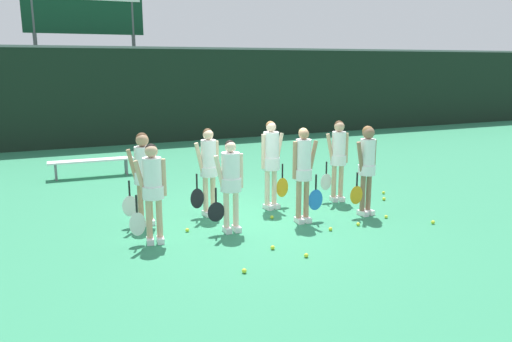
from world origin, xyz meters
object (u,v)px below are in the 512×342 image
at_px(player_3, 367,162).
at_px(tennis_ball_2, 358,224).
at_px(player_0, 152,186).
at_px(player_5, 208,165).
at_px(tennis_ball_4, 187,230).
at_px(bench_courtside, 91,162).
at_px(tennis_ball_7, 384,193).
at_px(tennis_ball_3, 272,217).
at_px(player_7, 338,154).
at_px(scoreboard, 85,24).
at_px(tennis_ball_10, 384,199).
at_px(player_4, 143,171).
at_px(tennis_ball_0, 306,255).
at_px(tennis_ball_5, 244,271).
at_px(player_2, 304,168).
at_px(tennis_ball_9, 386,217).
at_px(player_1, 230,179).
at_px(tennis_ball_8, 273,248).
at_px(tennis_ball_6, 330,229).
at_px(tennis_ball_1, 433,222).
at_px(player_6, 271,158).

bearing_deg(player_3, tennis_ball_2, -143.26).
bearing_deg(player_0, player_5, 47.19).
bearing_deg(tennis_ball_4, bench_courtside, 101.88).
relative_size(player_0, player_3, 0.95).
bearing_deg(player_5, tennis_ball_7, -8.11).
distance_m(tennis_ball_4, tennis_ball_7, 4.83).
relative_size(player_5, tennis_ball_3, 25.95).
relative_size(player_7, tennis_ball_7, 25.60).
distance_m(scoreboard, tennis_ball_10, 13.40).
xyz_separation_m(player_3, tennis_ball_7, (1.31, 1.11, -1.00)).
relative_size(player_4, tennis_ball_10, 23.55).
bearing_deg(player_3, tennis_ball_3, 155.93).
height_order(bench_courtside, tennis_ball_0, bench_courtside).
distance_m(player_3, tennis_ball_7, 1.99).
xyz_separation_m(player_4, tennis_ball_5, (0.84, -2.74, -0.97)).
distance_m(tennis_ball_0, tennis_ball_5, 1.10).
xyz_separation_m(bench_courtside, player_2, (3.22, -5.46, 0.62)).
bearing_deg(scoreboard, player_2, -78.47).
xyz_separation_m(bench_courtside, player_7, (4.59, -4.47, 0.62)).
xyz_separation_m(player_3, tennis_ball_9, (0.23, -0.38, -1.00)).
xyz_separation_m(scoreboard, player_1, (1.10, -12.31, -3.36)).
bearing_deg(tennis_ball_7, tennis_ball_5, -148.64).
distance_m(player_5, tennis_ball_8, 2.39).
distance_m(tennis_ball_6, tennis_ball_10, 2.44).
distance_m(tennis_ball_1, tennis_ball_4, 4.48).
distance_m(scoreboard, tennis_ball_9, 14.09).
height_order(tennis_ball_6, tennis_ball_8, tennis_ball_8).
distance_m(bench_courtside, tennis_ball_9, 7.62).
relative_size(player_1, player_3, 0.93).
distance_m(scoreboard, player_4, 11.79).
distance_m(player_0, tennis_ball_1, 5.11).
height_order(bench_courtside, player_0, player_0).
height_order(player_4, player_5, player_4).
bearing_deg(player_2, player_5, 144.75).
height_order(tennis_ball_5, tennis_ball_7, tennis_ball_5).
bearing_deg(tennis_ball_6, tennis_ball_0, -137.49).
xyz_separation_m(bench_courtside, tennis_ball_2, (4.03, -6.08, -0.36)).
bearing_deg(tennis_ball_1, player_3, 128.93).
distance_m(player_4, player_6, 2.55).
distance_m(tennis_ball_7, tennis_ball_10, 0.55).
distance_m(scoreboard, player_5, 11.76).
xyz_separation_m(tennis_ball_4, tennis_ball_7, (4.77, 0.73, -0.00)).
relative_size(player_3, tennis_ball_4, 25.76).
bearing_deg(player_2, tennis_ball_9, -14.40).
height_order(player_7, tennis_ball_5, player_7).
xyz_separation_m(tennis_ball_6, tennis_ball_7, (2.44, 1.68, 0.00)).
bearing_deg(tennis_ball_6, player_6, 102.46).
height_order(player_5, tennis_ball_0, player_5).
height_order(player_2, tennis_ball_6, player_2).
relative_size(player_3, tennis_ball_6, 25.87).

